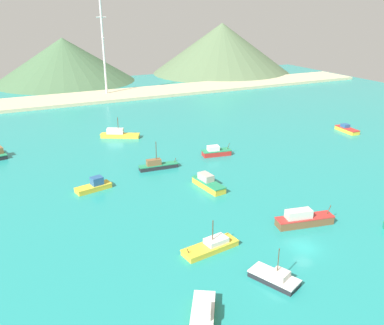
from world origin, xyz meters
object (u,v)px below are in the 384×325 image
object	(u,v)px
fishing_boat_6	(157,165)
fishing_boat_8	(119,134)
fishing_boat_3	(216,152)
fishing_boat_11	(203,313)
fishing_boat_9	(347,129)
fishing_boat_10	(211,246)
fishing_boat_4	(208,183)
fishing_boat_0	(94,186)
fishing_boat_2	(303,219)
fishing_boat_5	(275,278)
radio_tower	(103,48)

from	to	relation	value
fishing_boat_6	fishing_boat_8	xyz separation A→B (m)	(-1.16, 26.82, 0.12)
fishing_boat_3	fishing_boat_11	bearing A→B (deg)	-120.36
fishing_boat_6	fishing_boat_9	distance (m)	60.77
fishing_boat_3	fishing_boat_10	xyz separation A→B (m)	(-20.91, -36.64, -0.31)
fishing_boat_4	fishing_boat_0	bearing A→B (deg)	156.79
fishing_boat_3	fishing_boat_11	size ratio (longest dim) A/B	1.02
fishing_boat_11	fishing_boat_3	bearing A→B (deg)	59.64
fishing_boat_2	fishing_boat_6	bearing A→B (deg)	110.41
fishing_boat_0	fishing_boat_11	bearing A→B (deg)	-86.03
fishing_boat_5	fishing_boat_2	bearing A→B (deg)	37.97
fishing_boat_10	fishing_boat_11	size ratio (longest dim) A/B	1.29
fishing_boat_3	fishing_boat_6	world-z (taller)	fishing_boat_6
fishing_boat_8	fishing_boat_4	bearing A→B (deg)	-80.71
fishing_boat_6	fishing_boat_9	world-z (taller)	fishing_boat_6
fishing_boat_10	fishing_boat_6	bearing A→B (deg)	82.34
fishing_boat_8	fishing_boat_11	distance (m)	74.86
fishing_boat_9	fishing_boat_11	xyz separation A→B (m)	(-73.29, -50.47, 0.15)
fishing_boat_0	fishing_boat_5	size ratio (longest dim) A/B	1.03
fishing_boat_0	fishing_boat_4	size ratio (longest dim) A/B	0.86
fishing_boat_0	fishing_boat_10	size ratio (longest dim) A/B	0.81
fishing_boat_2	fishing_boat_9	bearing A→B (deg)	38.34
fishing_boat_3	fishing_boat_6	distance (m)	16.41
fishing_boat_8	fishing_boat_10	size ratio (longest dim) A/B	1.14
fishing_boat_2	fishing_boat_10	bearing A→B (deg)	179.97
fishing_boat_5	fishing_boat_8	bearing A→B (deg)	90.41
fishing_boat_6	fishing_boat_11	bearing A→B (deg)	-104.96
fishing_boat_11	radio_tower	size ratio (longest dim) A/B	0.19
fishing_boat_11	fishing_boat_9	bearing A→B (deg)	34.56
fishing_boat_4	fishing_boat_10	world-z (taller)	fishing_boat_10
fishing_boat_2	fishing_boat_5	distance (m)	17.12
fishing_boat_2	radio_tower	distance (m)	119.89
fishing_boat_8	fishing_boat_11	xyz separation A→B (m)	(-11.44, -73.98, -0.09)
fishing_boat_5	radio_tower	xyz separation A→B (m)	(11.20, 129.06, 18.28)
fishing_boat_9	fishing_boat_0	bearing A→B (deg)	-173.72
fishing_boat_5	fishing_boat_11	xyz separation A→B (m)	(-11.95, -2.11, 0.22)
fishing_boat_8	fishing_boat_10	bearing A→B (deg)	-93.25
fishing_boat_0	fishing_boat_4	bearing A→B (deg)	-23.21
fishing_boat_10	radio_tower	world-z (taller)	radio_tower
fishing_boat_5	fishing_boat_11	size ratio (longest dim) A/B	1.01
fishing_boat_5	fishing_boat_0	bearing A→B (deg)	110.41
fishing_boat_2	fishing_boat_3	size ratio (longest dim) A/B	1.40
fishing_boat_5	fishing_boat_10	xyz separation A→B (m)	(-3.99, 10.54, -0.03)
fishing_boat_6	fishing_boat_9	xyz separation A→B (m)	(60.68, 3.32, -0.11)
fishing_boat_3	fishing_boat_9	size ratio (longest dim) A/B	0.93
fishing_boat_3	radio_tower	world-z (taller)	radio_tower
fishing_boat_4	fishing_boat_11	world-z (taller)	fishing_boat_4
fishing_boat_0	fishing_boat_11	distance (m)	42.19
fishing_boat_9	fishing_boat_10	world-z (taller)	fishing_boat_10
fishing_boat_4	fishing_boat_6	world-z (taller)	fishing_boat_6
fishing_boat_0	fishing_boat_5	xyz separation A→B (m)	(14.88, -39.98, -0.19)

